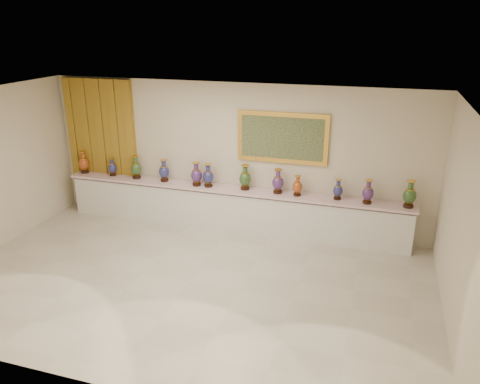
# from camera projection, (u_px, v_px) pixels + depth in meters

# --- Properties ---
(ground) EXTENTS (8.00, 8.00, 0.00)m
(ground) POSITION_uv_depth(u_px,v_px,m) (189.00, 282.00, 7.84)
(ground) COLOR beige
(ground) RESTS_ON ground
(room) EXTENTS (8.00, 8.00, 8.00)m
(room) POSITION_uv_depth(u_px,v_px,m) (128.00, 145.00, 10.14)
(room) COLOR beige
(room) RESTS_ON ground
(counter) EXTENTS (7.28, 0.48, 0.90)m
(counter) POSITION_uv_depth(u_px,v_px,m) (231.00, 209.00, 9.72)
(counter) COLOR white
(counter) RESTS_ON ground
(vase_0) EXTENTS (0.26, 0.26, 0.49)m
(vase_0) POSITION_uv_depth(u_px,v_px,m) (84.00, 163.00, 10.44)
(vase_0) COLOR black
(vase_0) RESTS_ON counter
(vase_1) EXTENTS (0.22, 0.22, 0.40)m
(vase_1) POSITION_uv_depth(u_px,v_px,m) (112.00, 168.00, 10.27)
(vase_1) COLOR black
(vase_1) RESTS_ON counter
(vase_2) EXTENTS (0.29, 0.29, 0.50)m
(vase_2) POSITION_uv_depth(u_px,v_px,m) (136.00, 168.00, 10.07)
(vase_2) COLOR black
(vase_2) RESTS_ON counter
(vase_3) EXTENTS (0.28, 0.28, 0.48)m
(vase_3) POSITION_uv_depth(u_px,v_px,m) (164.00, 171.00, 9.90)
(vase_3) COLOR black
(vase_3) RESTS_ON counter
(vase_4) EXTENTS (0.30, 0.30, 0.50)m
(vase_4) POSITION_uv_depth(u_px,v_px,m) (196.00, 175.00, 9.64)
(vase_4) COLOR black
(vase_4) RESTS_ON counter
(vase_5) EXTENTS (0.24, 0.24, 0.48)m
(vase_5) POSITION_uv_depth(u_px,v_px,m) (208.00, 176.00, 9.57)
(vase_5) COLOR black
(vase_5) RESTS_ON counter
(vase_6) EXTENTS (0.26, 0.26, 0.51)m
(vase_6) POSITION_uv_depth(u_px,v_px,m) (245.00, 179.00, 9.41)
(vase_6) COLOR black
(vase_6) RESTS_ON counter
(vase_7) EXTENTS (0.24, 0.24, 0.49)m
(vase_7) POSITION_uv_depth(u_px,v_px,m) (278.00, 182.00, 9.21)
(vase_7) COLOR black
(vase_7) RESTS_ON counter
(vase_8) EXTENTS (0.24, 0.24, 0.41)m
(vase_8) POSITION_uv_depth(u_px,v_px,m) (297.00, 187.00, 9.09)
(vase_8) COLOR black
(vase_8) RESTS_ON counter
(vase_9) EXTENTS (0.23, 0.23, 0.40)m
(vase_9) POSITION_uv_depth(u_px,v_px,m) (338.00, 190.00, 8.90)
(vase_9) COLOR black
(vase_9) RESTS_ON counter
(vase_10) EXTENTS (0.25, 0.25, 0.46)m
(vase_10) POSITION_uv_depth(u_px,v_px,m) (368.00, 193.00, 8.70)
(vase_10) COLOR black
(vase_10) RESTS_ON counter
(vase_11) EXTENTS (0.25, 0.25, 0.52)m
(vase_11) POSITION_uv_depth(u_px,v_px,m) (410.00, 195.00, 8.50)
(vase_11) COLOR black
(vase_11) RESTS_ON counter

